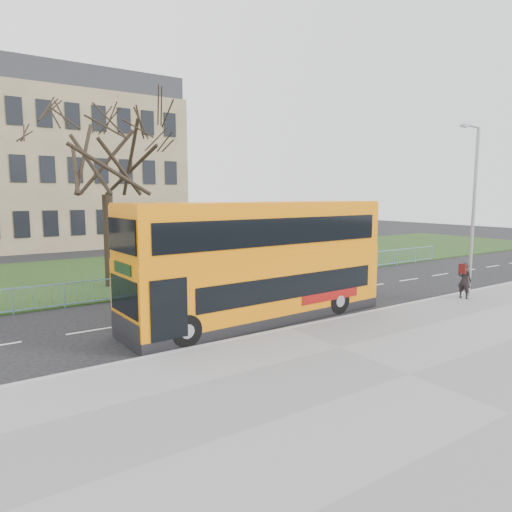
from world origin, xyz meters
The scene contains 10 objects.
ground centered at (0.00, 0.00, 0.00)m, with size 120.00×120.00×0.00m, color black.
pavement centered at (0.00, -6.75, 0.06)m, with size 80.00×10.50×0.12m, color slate.
kerb centered at (0.00, -1.55, 0.07)m, with size 80.00×0.20×0.14m, color #939396.
grass_verge centered at (0.00, 14.30, 0.04)m, with size 80.00×15.40×0.08m, color #1E3714.
guard_railing centered at (0.00, 6.60, 0.55)m, with size 40.00×0.12×1.10m, color #6695B5, non-canonical shape.
bare_tree centered at (-3.00, 10.00, 5.83)m, with size 8.05×8.05×11.50m, color black, non-canonical shape.
civic_building centered at (-5.00, 35.00, 7.00)m, with size 30.00×15.00×14.00m, color #7E6D50.
yellow_bus centered at (0.00, 0.29, 2.45)m, with size 10.99×3.06×4.56m.
pedestrian centered at (9.67, -2.32, 0.96)m, with size 0.61×0.40×1.68m, color black.
street_lamp centered at (10.10, -2.25, 4.41)m, with size 1.66×0.33×7.83m.
Camera 1 is at (-9.92, -14.13, 4.88)m, focal length 32.00 mm.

